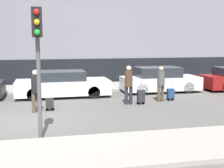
{
  "coord_description": "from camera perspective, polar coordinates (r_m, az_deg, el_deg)",
  "views": [
    {
      "loc": [
        0.42,
        -11.15,
        2.83
      ],
      "look_at": [
        3.36,
        1.8,
        0.95
      ],
      "focal_mm": 50.0,
      "sensor_mm": 36.0,
      "label": 1
    }
  ],
  "objects": [
    {
      "name": "ground_plane",
      "position": [
        11.51,
        -14.56,
        -6.44
      ],
      "size": [
        80.0,
        80.0,
        0.0
      ],
      "primitive_type": "plane",
      "color": "#565451"
    },
    {
      "name": "sidewalk_near",
      "position": [
        7.91,
        -15.38,
        -12.75
      ],
      "size": [
        28.0,
        2.5,
        0.12
      ],
      "color": "gray",
      "rests_on": "ground_plane"
    },
    {
      "name": "sidewalk_far",
      "position": [
        18.36,
        -13.94,
        -0.85
      ],
      "size": [
        28.0,
        3.0,
        0.12
      ],
      "color": "gray",
      "rests_on": "ground_plane"
    },
    {
      "name": "parked_car_1",
      "position": [
        15.82,
        -9.13,
        -0.07
      ],
      "size": [
        4.61,
        1.89,
        1.3
      ],
      "color": "silver",
      "rests_on": "ground_plane"
    },
    {
      "name": "parked_car_2",
      "position": [
        17.22,
        8.69,
        0.68
      ],
      "size": [
        4.21,
        1.73,
        1.37
      ],
      "color": "silver",
      "rests_on": "ground_plane"
    },
    {
      "name": "pedestrian_left",
      "position": [
        12.53,
        -13.77,
        -0.79
      ],
      "size": [
        0.34,
        0.34,
        1.68
      ],
      "rotation": [
        0.0,
        0.0,
        3.46
      ],
      "color": "#4C4233",
      "rests_on": "ground_plane"
    },
    {
      "name": "trolley_left",
      "position": [
        12.81,
        -11.33,
        -3.42
      ],
      "size": [
        0.34,
        0.29,
        1.06
      ],
      "color": "#262628",
      "rests_on": "ground_plane"
    },
    {
      "name": "pedestrian_center",
      "position": [
        13.7,
        3.07,
        0.27
      ],
      "size": [
        0.34,
        0.34,
        1.72
      ],
      "rotation": [
        0.0,
        0.0,
        2.92
      ],
      "color": "#23232D",
      "rests_on": "ground_plane"
    },
    {
      "name": "trolley_center",
      "position": [
        13.83,
        5.33,
        -2.19
      ],
      "size": [
        0.34,
        0.29,
        1.18
      ],
      "color": "#262628",
      "rests_on": "ground_plane"
    },
    {
      "name": "pedestrian_right",
      "position": [
        14.53,
        8.93,
        0.4
      ],
      "size": [
        0.35,
        0.34,
        1.63
      ],
      "rotation": [
        0.0,
        0.0,
        3.33
      ],
      "color": "#4C4233",
      "rests_on": "ground_plane"
    },
    {
      "name": "trolley_right",
      "position": [
        14.92,
        10.67,
        -1.71
      ],
      "size": [
        0.34,
        0.29,
        1.1
      ],
      "color": "navy",
      "rests_on": "ground_plane"
    },
    {
      "name": "traffic_light",
      "position": [
        8.79,
        -13.43,
        6.59
      ],
      "size": [
        0.28,
        0.47,
        3.7
      ],
      "color": "#515154",
      "rests_on": "ground_plane"
    }
  ]
}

